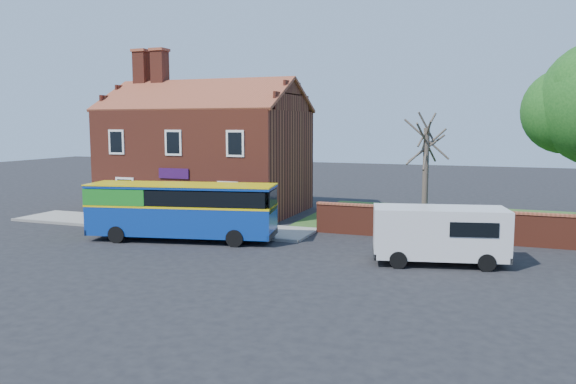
% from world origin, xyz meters
% --- Properties ---
extents(ground, '(120.00, 120.00, 0.00)m').
position_xyz_m(ground, '(0.00, 0.00, 0.00)').
color(ground, black).
rests_on(ground, ground).
extents(pavement, '(18.00, 3.50, 0.12)m').
position_xyz_m(pavement, '(-7.00, 5.75, 0.06)').
color(pavement, gray).
rests_on(pavement, ground).
extents(kerb, '(18.00, 0.15, 0.14)m').
position_xyz_m(kerb, '(-7.00, 4.00, 0.07)').
color(kerb, slate).
rests_on(kerb, ground).
extents(grass_strip, '(26.00, 12.00, 0.04)m').
position_xyz_m(grass_strip, '(13.00, 13.00, 0.02)').
color(grass_strip, '#426B28').
rests_on(grass_strip, ground).
extents(shop_building, '(12.30, 8.13, 10.50)m').
position_xyz_m(shop_building, '(-7.02, 11.50, 3.41)').
color(shop_building, maroon).
rests_on(shop_building, ground).
extents(boundary_wall, '(22.00, 0.38, 1.60)m').
position_xyz_m(boundary_wall, '(13.00, 7.00, 0.81)').
color(boundary_wall, maroon).
rests_on(boundary_wall, ground).
extents(bus, '(9.42, 4.09, 2.79)m').
position_xyz_m(bus, '(-3.85, 2.54, 1.59)').
color(bus, navy).
rests_on(bus, ground).
extents(van_near, '(5.61, 3.23, 2.32)m').
position_xyz_m(van_near, '(8.72, 2.16, 1.30)').
color(van_near, silver).
rests_on(van_near, ground).
extents(bare_tree, '(2.24, 2.67, 5.98)m').
position_xyz_m(bare_tree, '(7.25, 9.41, 3.07)').
color(bare_tree, '#4C4238').
rests_on(bare_tree, ground).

